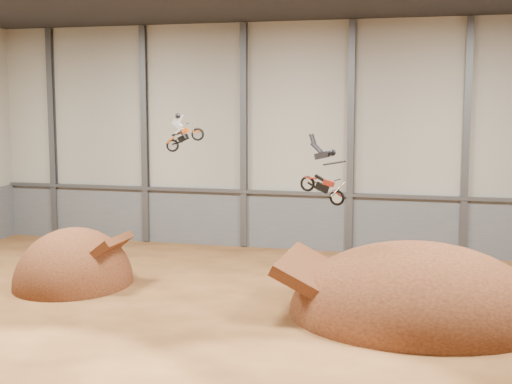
# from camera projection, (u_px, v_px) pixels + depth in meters

# --- Properties ---
(floor) EXTENTS (40.00, 40.00, 0.00)m
(floor) POSITION_uv_depth(u_px,v_px,m) (226.00, 319.00, 30.22)
(floor) COLOR #533016
(floor) RESTS_ON ground
(back_wall) EXTENTS (40.00, 0.10, 14.00)m
(back_wall) POSITION_uv_depth(u_px,v_px,m) (297.00, 137.00, 43.74)
(back_wall) COLOR #9E9A8C
(back_wall) RESTS_ON ground
(lower_band_back) EXTENTS (39.80, 0.18, 3.50)m
(lower_band_back) POSITION_uv_depth(u_px,v_px,m) (296.00, 221.00, 44.30)
(lower_band_back) COLOR #595C61
(lower_band_back) RESTS_ON ground
(steel_rail) EXTENTS (39.80, 0.35, 0.20)m
(steel_rail) POSITION_uv_depth(u_px,v_px,m) (296.00, 193.00, 43.94)
(steel_rail) COLOR #47494F
(steel_rail) RESTS_ON lower_band_back
(steel_column_0) EXTENTS (0.40, 0.36, 13.90)m
(steel_column_0) POSITION_uv_depth(u_px,v_px,m) (53.00, 134.00, 47.73)
(steel_column_0) COLOR #47494F
(steel_column_0) RESTS_ON ground
(steel_column_1) EXTENTS (0.40, 0.36, 13.90)m
(steel_column_1) POSITION_uv_depth(u_px,v_px,m) (145.00, 135.00, 46.06)
(steel_column_1) COLOR #47494F
(steel_column_1) RESTS_ON ground
(steel_column_2) EXTENTS (0.40, 0.36, 13.90)m
(steel_column_2) POSITION_uv_depth(u_px,v_px,m) (244.00, 136.00, 44.39)
(steel_column_2) COLOR #47494F
(steel_column_2) RESTS_ON ground
(steel_column_3) EXTENTS (0.40, 0.36, 13.90)m
(steel_column_3) POSITION_uv_depth(u_px,v_px,m) (351.00, 138.00, 42.71)
(steel_column_3) COLOR #47494F
(steel_column_3) RESTS_ON ground
(steel_column_4) EXTENTS (0.40, 0.36, 13.90)m
(steel_column_4) POSITION_uv_depth(u_px,v_px,m) (466.00, 139.00, 41.04)
(steel_column_4) COLOR #47494F
(steel_column_4) RESTS_ON ground
(takeoff_ramp) EXTENTS (5.75, 6.64, 5.75)m
(takeoff_ramp) POSITION_uv_depth(u_px,v_px,m) (74.00, 284.00, 35.90)
(takeoff_ramp) COLOR #401E10
(takeoff_ramp) RESTS_ON ground
(landing_ramp) EXTENTS (11.02, 9.75, 6.36)m
(landing_ramp) POSITION_uv_depth(u_px,v_px,m) (416.00, 316.00, 30.57)
(landing_ramp) COLOR #401E10
(landing_ramp) RESTS_ON ground
(fmx_rider_a) EXTENTS (2.52, 1.20, 2.33)m
(fmx_rider_a) POSITION_uv_depth(u_px,v_px,m) (188.00, 127.00, 33.30)
(fmx_rider_a) COLOR #EA4C00
(fmx_rider_b) EXTENTS (3.60, 1.56, 3.27)m
(fmx_rider_b) POSITION_uv_depth(u_px,v_px,m) (320.00, 170.00, 30.33)
(fmx_rider_b) COLOR #AB2916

